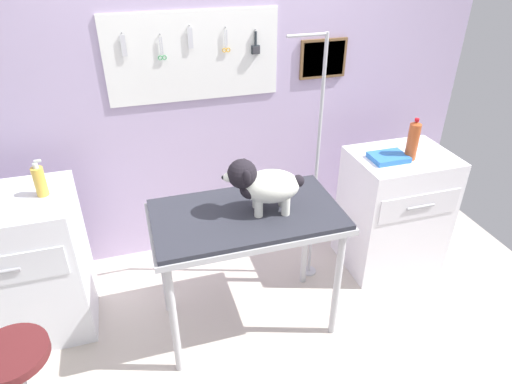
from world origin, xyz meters
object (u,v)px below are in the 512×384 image
(cabinet_right, at_px, (393,210))
(soda_bottle, at_px, (413,140))
(dog, at_px, (262,184))
(counter_left, at_px, (15,268))
(grooming_arm, at_px, (315,178))
(stool, at_px, (15,367))
(grooming_table, at_px, (247,225))

(cabinet_right, height_order, soda_bottle, soda_bottle)
(dog, xyz_separation_m, counter_left, (-1.44, 0.39, -0.56))
(grooming_arm, xyz_separation_m, stool, (-1.79, -0.74, -0.32))
(cabinet_right, bearing_deg, stool, -163.70)
(counter_left, bearing_deg, cabinet_right, -1.74)
(grooming_table, height_order, cabinet_right, cabinet_right)
(grooming_table, xyz_separation_m, soda_bottle, (1.21, 0.25, 0.27))
(grooming_arm, bearing_deg, stool, -157.56)
(grooming_table, distance_m, counter_left, 1.44)
(grooming_table, xyz_separation_m, cabinet_right, (1.20, 0.30, -0.32))
(counter_left, bearing_deg, soda_bottle, -2.93)
(grooming_arm, height_order, soda_bottle, grooming_arm)
(grooming_arm, bearing_deg, grooming_table, -149.69)
(soda_bottle, bearing_deg, counter_left, 177.07)
(counter_left, bearing_deg, grooming_arm, -1.48)
(grooming_arm, xyz_separation_m, dog, (-0.47, -0.34, 0.22))
(grooming_arm, bearing_deg, counter_left, 178.52)
(counter_left, height_order, soda_bottle, soda_bottle)
(dog, bearing_deg, cabinet_right, 15.68)
(cabinet_right, xyz_separation_m, soda_bottle, (0.01, -0.05, 0.58))
(cabinet_right, height_order, stool, cabinet_right)
(cabinet_right, distance_m, soda_bottle, 0.59)
(grooming_table, distance_m, soda_bottle, 1.26)
(grooming_arm, distance_m, stool, 1.96)
(soda_bottle, bearing_deg, dog, -166.99)
(grooming_table, relative_size, stool, 1.83)
(dog, relative_size, cabinet_right, 0.50)
(grooming_table, height_order, counter_left, counter_left)
(dog, xyz_separation_m, cabinet_right, (1.11, 0.31, -0.58))
(dog, relative_size, stool, 0.75)
(counter_left, height_order, stool, counter_left)
(cabinet_right, bearing_deg, soda_bottle, -83.05)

